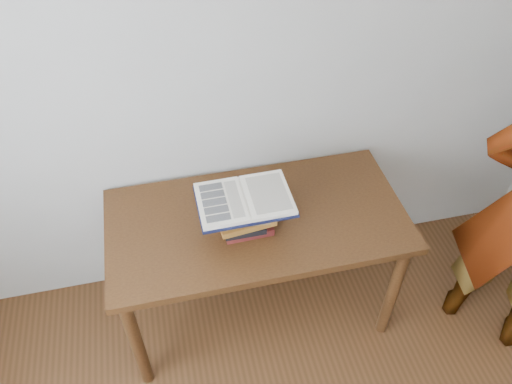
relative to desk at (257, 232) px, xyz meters
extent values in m
cube|color=#B1AFA7|center=(0.00, 0.37, 0.66)|extent=(3.50, 0.04, 2.60)
cube|color=#482A12|center=(0.00, 0.00, 0.08)|extent=(1.38, 0.69, 0.04)
cylinder|color=#482A12|center=(-0.63, -0.28, -0.29)|extent=(0.06, 0.06, 0.70)
cylinder|color=#482A12|center=(0.63, -0.28, -0.29)|extent=(0.06, 0.06, 0.70)
cylinder|color=#482A12|center=(-0.63, 0.28, -0.29)|extent=(0.06, 0.06, 0.70)
cylinder|color=#482A12|center=(0.63, 0.28, -0.29)|extent=(0.06, 0.06, 0.70)
cube|color=#5E2017|center=(-0.06, -0.05, 0.12)|extent=(0.22, 0.15, 0.04)
cube|color=black|center=(-0.08, -0.06, 0.15)|extent=(0.18, 0.15, 0.03)
cube|color=#9F5924|center=(-0.07, -0.04, 0.18)|extent=(0.26, 0.21, 0.03)
cube|color=#96734D|center=(-0.07, -0.05, 0.21)|extent=(0.23, 0.17, 0.03)
cube|color=#96734D|center=(-0.05, -0.05, 0.23)|extent=(0.24, 0.16, 0.02)
cube|color=#5E2017|center=(-0.06, -0.06, 0.26)|extent=(0.24, 0.18, 0.03)
cube|color=black|center=(-0.07, -0.05, 0.28)|extent=(0.41, 0.28, 0.01)
cube|color=beige|center=(-0.17, -0.06, 0.29)|extent=(0.19, 0.27, 0.02)
cube|color=beige|center=(0.03, -0.05, 0.29)|extent=(0.19, 0.27, 0.02)
cylinder|color=beige|center=(-0.07, -0.05, 0.29)|extent=(0.02, 0.27, 0.01)
cube|color=black|center=(-0.20, 0.04, 0.30)|extent=(0.10, 0.04, 0.00)
cube|color=black|center=(-0.20, -0.01, 0.30)|extent=(0.10, 0.04, 0.00)
cube|color=black|center=(-0.19, -0.06, 0.30)|extent=(0.10, 0.04, 0.00)
cube|color=black|center=(-0.19, -0.10, 0.30)|extent=(0.10, 0.04, 0.00)
cube|color=black|center=(-0.19, -0.15, 0.30)|extent=(0.10, 0.04, 0.00)
cube|color=beige|center=(-0.11, -0.06, 0.30)|extent=(0.05, 0.22, 0.00)
cube|color=beige|center=(0.04, -0.05, 0.30)|extent=(0.16, 0.23, 0.00)
camera|label=1|loc=(-0.35, -1.50, 1.79)|focal=35.00mm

